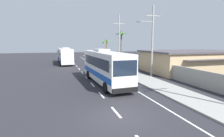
% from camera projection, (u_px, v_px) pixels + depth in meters
% --- Properties ---
extents(ground_plane, '(160.00, 160.00, 0.00)m').
position_uv_depth(ground_plane, '(120.00, 117.00, 11.20)').
color(ground_plane, '#28282D').
extents(sidewalk_kerb, '(3.20, 90.00, 0.14)m').
position_uv_depth(sidewalk_kerb, '(144.00, 79.00, 22.63)').
color(sidewalk_kerb, '#999993').
rests_on(sidewalk_kerb, ground).
extents(lane_markings, '(3.79, 71.00, 0.01)m').
position_uv_depth(lane_markings, '(102.00, 75.00, 25.53)').
color(lane_markings, white).
rests_on(lane_markings, ground).
extents(boundary_wall, '(0.24, 60.00, 1.84)m').
position_uv_depth(boundary_wall, '(154.00, 67.00, 27.40)').
color(boundary_wall, '#9E998E').
rests_on(boundary_wall, ground).
extents(coach_bus_foreground, '(3.32, 11.30, 3.92)m').
position_uv_depth(coach_bus_foreground, '(105.00, 66.00, 20.33)').
color(coach_bus_foreground, white).
rests_on(coach_bus_foreground, ground).
extents(coach_bus_far_lane, '(3.19, 11.30, 3.65)m').
position_uv_depth(coach_bus_far_lane, '(65.00, 55.00, 39.48)').
color(coach_bus_far_lane, white).
rests_on(coach_bus_far_lane, ground).
extents(motorcycle_beside_bus, '(0.56, 1.96, 1.60)m').
position_uv_depth(motorcycle_beside_bus, '(102.00, 67.00, 29.69)').
color(motorcycle_beside_bus, black).
rests_on(motorcycle_beside_bus, ground).
extents(pedestrian_near_kerb, '(0.36, 0.36, 1.78)m').
position_uv_depth(pedestrian_near_kerb, '(135.00, 66.00, 27.40)').
color(pedestrian_near_kerb, navy).
rests_on(pedestrian_near_kerb, sidewalk_kerb).
extents(pedestrian_midwalk, '(0.36, 0.36, 1.71)m').
position_uv_depth(pedestrian_midwalk, '(122.00, 66.00, 28.17)').
color(pedestrian_midwalk, red).
rests_on(pedestrian_midwalk, sidewalk_kerb).
extents(utility_pole_mid, '(3.39, 0.24, 9.61)m').
position_uv_depth(utility_pole_mid, '(152.00, 39.00, 24.22)').
color(utility_pole_mid, '#9E9E99').
rests_on(utility_pole_mid, ground).
extents(utility_pole_far, '(2.50, 0.24, 10.33)m').
position_uv_depth(utility_pole_far, '(119.00, 39.00, 36.90)').
color(utility_pole_far, '#9E9E99').
rests_on(utility_pole_far, ground).
extents(palm_nearest, '(3.34, 3.11, 5.49)m').
position_uv_depth(palm_nearest, '(106.00, 45.00, 43.45)').
color(palm_nearest, brown).
rests_on(palm_nearest, ground).
extents(palm_second, '(2.77, 2.55, 7.16)m').
position_uv_depth(palm_second, '(121.00, 42.00, 39.00)').
color(palm_second, brown).
rests_on(palm_second, ground).
extents(roadside_building, '(14.10, 9.73, 3.41)m').
position_uv_depth(roadside_building, '(189.00, 61.00, 28.75)').
color(roadside_building, tan).
rests_on(roadside_building, ground).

